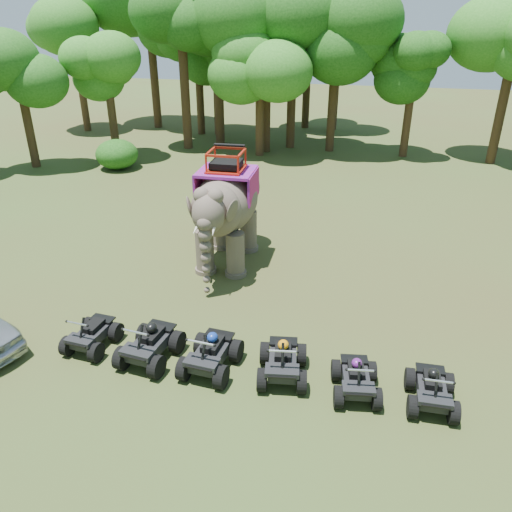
% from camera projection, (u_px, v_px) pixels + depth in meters
% --- Properties ---
extents(ground, '(110.00, 110.00, 0.00)m').
position_uv_depth(ground, '(246.00, 331.00, 14.80)').
color(ground, '#47381E').
rests_on(ground, ground).
extents(elephant, '(2.44, 5.18, 4.28)m').
position_uv_depth(elephant, '(227.00, 207.00, 18.02)').
color(elephant, brown).
rests_on(elephant, ground).
extents(atv_0, '(1.23, 1.61, 1.14)m').
position_uv_depth(atv_0, '(91.00, 330.00, 13.85)').
color(atv_0, black).
rests_on(atv_0, ground).
extents(atv_1, '(1.46, 1.88, 1.30)m').
position_uv_depth(atv_1, '(149.00, 339.00, 13.31)').
color(atv_1, black).
rests_on(atv_1, ground).
extents(atv_2, '(1.38, 1.81, 1.28)m').
position_uv_depth(atv_2, '(210.00, 349.00, 12.94)').
color(atv_2, black).
rests_on(atv_2, ground).
extents(atv_3, '(1.49, 1.86, 1.25)m').
position_uv_depth(atv_3, '(283.00, 357.00, 12.69)').
color(atv_3, black).
rests_on(atv_3, ground).
extents(atv_4, '(1.35, 1.69, 1.13)m').
position_uv_depth(atv_4, '(356.00, 374.00, 12.16)').
color(atv_4, black).
rests_on(atv_4, ground).
extents(atv_5, '(1.19, 1.59, 1.15)m').
position_uv_depth(atv_5, '(433.00, 385.00, 11.80)').
color(atv_5, black).
rests_on(atv_5, ground).
extents(tree_0, '(5.90, 5.90, 8.43)m').
position_uv_depth(tree_0, '(334.00, 85.00, 31.83)').
color(tree_0, '#195114').
rests_on(tree_0, ground).
extents(tree_1, '(4.77, 4.77, 6.82)m').
position_uv_depth(tree_1, '(410.00, 102.00, 30.90)').
color(tree_1, '#195114').
rests_on(tree_1, ground).
extents(tree_2, '(6.06, 6.06, 8.66)m').
position_uv_depth(tree_2, '(505.00, 90.00, 29.10)').
color(tree_2, '#195114').
rests_on(tree_2, ground).
extents(tree_22, '(4.83, 4.83, 6.90)m').
position_uv_depth(tree_22, '(25.00, 108.00, 28.76)').
color(tree_22, '#195114').
rests_on(tree_22, ground).
extents(tree_23, '(4.74, 4.74, 6.78)m').
position_uv_depth(tree_23, '(111.00, 103.00, 30.80)').
color(tree_23, '#195114').
rests_on(tree_23, ground).
extents(tree_24, '(6.91, 6.91, 9.87)m').
position_uv_depth(tree_24, '(184.00, 72.00, 32.16)').
color(tree_24, '#195114').
rests_on(tree_24, ground).
extents(tree_25, '(5.28, 5.28, 7.55)m').
position_uv_depth(tree_25, '(260.00, 95.00, 31.00)').
color(tree_25, '#195114').
rests_on(tree_25, ground).
extents(tree_26, '(6.88, 6.88, 9.83)m').
position_uv_depth(tree_26, '(337.00, 63.00, 37.50)').
color(tree_26, '#195114').
rests_on(tree_26, ground).
extents(tree_27, '(7.69, 7.69, 10.98)m').
position_uv_depth(tree_27, '(218.00, 61.00, 33.29)').
color(tree_27, '#195114').
rests_on(tree_27, ground).
extents(tree_29, '(7.62, 7.62, 10.88)m').
position_uv_depth(tree_29, '(152.00, 55.00, 38.03)').
color(tree_29, '#195114').
rests_on(tree_29, ground).
extents(tree_30, '(6.11, 6.11, 8.72)m').
position_uv_depth(tree_30, '(199.00, 74.00, 36.34)').
color(tree_30, '#195114').
rests_on(tree_30, ground).
extents(tree_31, '(6.46, 6.46, 9.23)m').
position_uv_depth(tree_31, '(292.00, 77.00, 32.51)').
color(tree_31, '#195114').
rests_on(tree_31, ground).
extents(tree_32, '(6.22, 6.22, 8.88)m').
position_uv_depth(tree_32, '(266.00, 82.00, 31.55)').
color(tree_32, '#195114').
rests_on(tree_32, ground).
extents(tree_33, '(5.15, 5.15, 7.35)m').
position_uv_depth(tree_33, '(217.00, 84.00, 36.62)').
color(tree_33, '#195114').
rests_on(tree_33, ground).
extents(tree_34, '(5.63, 5.63, 8.04)m').
position_uv_depth(tree_34, '(80.00, 77.00, 37.46)').
color(tree_34, '#195114').
rests_on(tree_34, ground).
extents(tree_35, '(6.48, 6.48, 9.26)m').
position_uv_depth(tree_35, '(307.00, 67.00, 38.24)').
color(tree_35, '#195114').
rests_on(tree_35, ground).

